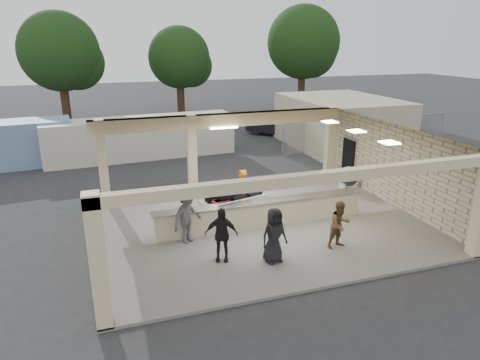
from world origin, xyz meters
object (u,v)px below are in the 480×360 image
object	(u,v)px
passenger_b	(221,234)
passenger_d	(274,235)
drum_fan	(349,177)
passenger_c	(187,216)
car_white_a	(317,128)
car_white_b	(351,126)
baggage_counter	(262,213)
passenger_a	(340,225)
car_dark	(277,125)
luggage_cart	(235,196)
baggage_handler	(242,193)
container_white	(142,138)

from	to	relation	value
passenger_b	passenger_d	world-z (taller)	passenger_d
drum_fan	passenger_c	distance (m)	8.89
passenger_b	car_white_a	distance (m)	19.02
drum_fan	car_white_b	size ratio (longest dim) A/B	0.23
passenger_c	passenger_d	bearing A→B (deg)	-76.49
car_white_a	car_white_b	bearing A→B (deg)	-74.50
baggage_counter	car_white_a	bearing A→B (deg)	54.85
baggage_counter	car_white_b	world-z (taller)	car_white_b
drum_fan	passenger_b	world-z (taller)	passenger_b
passenger_a	passenger_c	size ratio (longest dim) A/B	0.84
passenger_b	car_white_a	size ratio (longest dim) A/B	0.35
passenger_d	car_white_b	distance (m)	20.18
passenger_b	car_dark	world-z (taller)	passenger_b
drum_fan	car_white_b	world-z (taller)	car_white_b
baggage_counter	drum_fan	distance (m)	6.00
passenger_a	passenger_b	world-z (taller)	passenger_b
luggage_cart	car_white_a	size ratio (longest dim) A/B	0.58
baggage_handler	car_white_b	distance (m)	17.17
container_white	luggage_cart	bearing A→B (deg)	-80.76
baggage_counter	baggage_handler	bearing A→B (deg)	108.09
luggage_cart	passenger_a	xyz separation A→B (m)	(2.53, -3.65, -0.03)
baggage_counter	car_dark	distance (m)	16.47
drum_fan	car_white_a	xyz separation A→B (m)	(3.87, 10.46, 0.07)
baggage_counter	car_white_b	xyz separation A→B (m)	(12.04, 13.04, 0.12)
car_white_a	car_white_b	size ratio (longest dim) A/B	1.13
car_white_b	car_dark	distance (m)	5.43
baggage_counter	car_dark	size ratio (longest dim) A/B	1.85
passenger_a	baggage_counter	bearing A→B (deg)	118.16
passenger_b	car_white_a	world-z (taller)	passenger_b
drum_fan	passenger_a	world-z (taller)	passenger_a
passenger_d	car_white_a	distance (m)	18.63
passenger_b	drum_fan	bearing A→B (deg)	51.41
car_dark	baggage_counter	bearing A→B (deg)	-160.28
baggage_handler	passenger_c	size ratio (longest dim) A/B	0.97
passenger_a	passenger_c	xyz separation A→B (m)	(-4.76, 1.95, 0.15)
drum_fan	container_white	world-z (taller)	container_white
car_white_b	car_dark	xyz separation A→B (m)	(-5.09, 1.89, 0.04)
luggage_cart	passenger_d	size ratio (longest dim) A/B	1.63
passenger_a	container_white	bearing A→B (deg)	100.58
passenger_c	luggage_cart	bearing A→B (deg)	4.24
passenger_b	baggage_counter	bearing A→B (deg)	63.03
luggage_cart	passenger_d	world-z (taller)	passenger_d
container_white	passenger_d	bearing A→B (deg)	-83.94
baggage_counter	passenger_c	bearing A→B (deg)	-170.28
passenger_b	passenger_d	size ratio (longest dim) A/B	0.99
passenger_a	baggage_handler	bearing A→B (deg)	112.67
baggage_handler	passenger_a	xyz separation A→B (m)	(2.24, -3.66, -0.12)
baggage_handler	car_white_a	bearing A→B (deg)	144.39
passenger_c	baggage_counter	bearing A→B (deg)	-23.36
passenger_a	passenger_d	distance (m)	2.48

